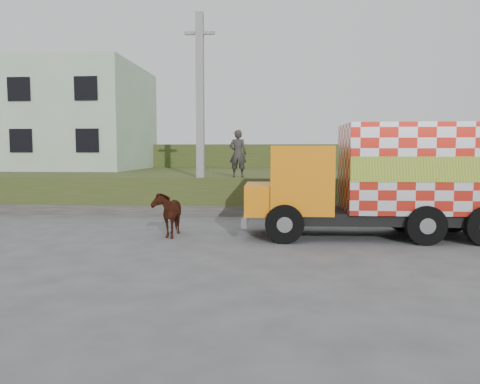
# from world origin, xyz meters

# --- Properties ---
(ground) EXTENTS (120.00, 120.00, 0.00)m
(ground) POSITION_xyz_m (0.00, 0.00, 0.00)
(ground) COLOR #474749
(ground) RESTS_ON ground
(embankment) EXTENTS (40.00, 12.00, 1.50)m
(embankment) POSITION_xyz_m (0.00, 10.00, 0.75)
(embankment) COLOR #274717
(embankment) RESTS_ON ground
(embankment_far) EXTENTS (40.00, 12.00, 3.00)m
(embankment_far) POSITION_xyz_m (0.00, 22.00, 1.50)
(embankment_far) COLOR #274717
(embankment_far) RESTS_ON ground
(retaining_strip) EXTENTS (16.00, 0.50, 0.40)m
(retaining_strip) POSITION_xyz_m (-2.00, 4.20, 0.20)
(retaining_strip) COLOR #595651
(retaining_strip) RESTS_ON ground
(building) EXTENTS (10.00, 8.00, 6.00)m
(building) POSITION_xyz_m (-11.00, 13.00, 4.50)
(building) COLOR #AAC4A8
(building) RESTS_ON embankment
(utility_pole) EXTENTS (1.20, 0.30, 8.00)m
(utility_pole) POSITION_xyz_m (-1.00, 4.60, 4.08)
(utility_pole) COLOR gray
(utility_pole) RESTS_ON ground
(cargo_truck) EXTENTS (7.55, 2.72, 3.35)m
(cargo_truck) POSITION_xyz_m (5.31, 0.01, 1.73)
(cargo_truck) COLOR black
(cargo_truck) RESTS_ON ground
(cow) EXTENTS (0.87, 1.68, 1.38)m
(cow) POSITION_xyz_m (-1.21, -0.31, 0.69)
(cow) COLOR black
(cow) RESTS_ON ground
(pedestrian) EXTENTS (0.73, 0.50, 1.92)m
(pedestrian) POSITION_xyz_m (0.49, 4.84, 2.46)
(pedestrian) COLOR #2C2927
(pedestrian) RESTS_ON embankment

